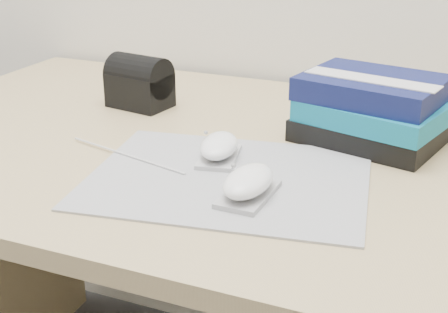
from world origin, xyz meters
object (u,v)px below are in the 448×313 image
at_px(book_stack, 372,109).
at_px(pouch, 139,82).
at_px(desk, 317,263).
at_px(mouse_rear, 219,147).
at_px(mouse_front, 248,183).

height_order(book_stack, pouch, book_stack).
distance_m(desk, mouse_rear, 0.32).
bearing_deg(book_stack, mouse_front, -110.89).
distance_m(desk, book_stack, 0.30).
xyz_separation_m(mouse_rear, pouch, (-0.25, 0.20, 0.03)).
xyz_separation_m(desk, mouse_front, (-0.04, -0.25, 0.26)).
height_order(mouse_rear, book_stack, book_stack).
xyz_separation_m(desk, book_stack, (0.07, 0.04, 0.29)).
xyz_separation_m(mouse_front, book_stack, (0.11, 0.29, 0.03)).
bearing_deg(mouse_front, desk, 79.69).
xyz_separation_m(mouse_front, pouch, (-0.34, 0.30, 0.03)).
relative_size(mouse_rear, pouch, 0.89).
distance_m(mouse_rear, mouse_front, 0.14).
xyz_separation_m(desk, mouse_rear, (-0.13, -0.14, 0.26)).
xyz_separation_m(mouse_rear, book_stack, (0.20, 0.18, 0.03)).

